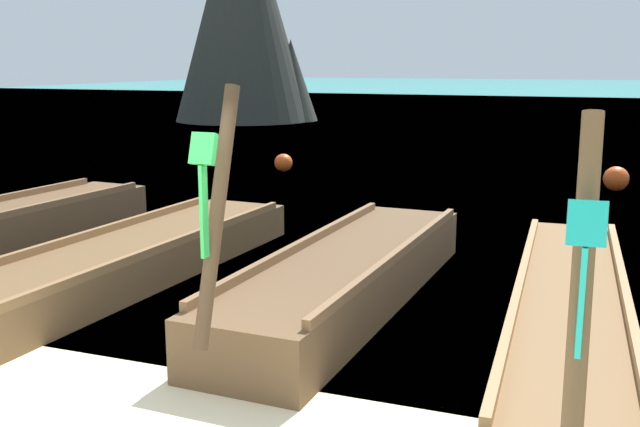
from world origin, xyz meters
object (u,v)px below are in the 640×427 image
(longtail_boat_violet_ribbon, at_px, (109,267))
(longtail_boat_green_ribbon, at_px, (348,277))
(karst_rock, at_px, (244,3))
(mooring_buoy_near, at_px, (616,179))
(longtail_boat_turquoise_ribbon, at_px, (570,316))
(mooring_buoy_far, at_px, (283,163))

(longtail_boat_violet_ribbon, height_order, longtail_boat_green_ribbon, longtail_boat_violet_ribbon)
(karst_rock, bearing_deg, longtail_boat_violet_ribbon, -67.25)
(karst_rock, distance_m, mooring_buoy_near, 23.03)
(karst_rock, relative_size, mooring_buoy_near, 20.78)
(longtail_boat_green_ribbon, distance_m, mooring_buoy_near, 9.83)
(mooring_buoy_near, bearing_deg, longtail_boat_turquoise_ribbon, -93.16)
(longtail_boat_violet_ribbon, bearing_deg, longtail_boat_turquoise_ribbon, 1.65)
(longtail_boat_turquoise_ribbon, bearing_deg, longtail_boat_green_ribbon, 172.51)
(longtail_boat_violet_ribbon, bearing_deg, longtail_boat_green_ribbon, 9.19)
(longtail_boat_green_ribbon, distance_m, mooring_buoy_far, 10.64)
(longtail_boat_violet_ribbon, height_order, mooring_buoy_far, longtail_boat_violet_ribbon)
(karst_rock, bearing_deg, longtail_boat_green_ribbon, -61.20)
(longtail_boat_violet_ribbon, relative_size, mooring_buoy_far, 16.33)
(longtail_boat_green_ribbon, relative_size, mooring_buoy_far, 13.02)
(longtail_boat_turquoise_ribbon, xyz_separation_m, mooring_buoy_near, (0.53, 9.68, 0.02))
(karst_rock, height_order, mooring_buoy_near, karst_rock)
(longtail_boat_violet_ribbon, bearing_deg, mooring_buoy_near, 58.56)
(longtail_boat_green_ribbon, bearing_deg, longtail_boat_turquoise_ribbon, -7.49)
(longtail_boat_green_ribbon, height_order, longtail_boat_turquoise_ribbon, longtail_boat_green_ribbon)
(mooring_buoy_near, xyz_separation_m, mooring_buoy_far, (-7.95, 0.07, -0.04))
(longtail_boat_violet_ribbon, bearing_deg, mooring_buoy_far, 101.07)
(mooring_buoy_near, bearing_deg, mooring_buoy_far, 179.48)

